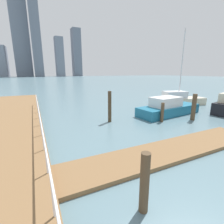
{
  "coord_description": "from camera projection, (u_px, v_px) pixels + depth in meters",
  "views": [
    {
      "loc": [
        -3.3,
        1.65,
        3.87
      ],
      "look_at": [
        0.78,
        10.15,
        1.56
      ],
      "focal_mm": 26.12,
      "sensor_mm": 36.0,
      "label": 1
    }
  ],
  "objects": [
    {
      "name": "moored_boat_0",
      "position": [
        177.0,
        100.0,
        19.65
      ],
      "size": [
        6.67,
        3.22,
        8.58
      ],
      "color": "beige",
      "rests_on": "ground_plane"
    },
    {
      "name": "boardwalk_railing",
      "position": [
        44.0,
        140.0,
        6.42
      ],
      "size": [
        0.06,
        25.7,
        1.08
      ],
      "color": "white",
      "rests_on": "boardwalk"
    },
    {
      "name": "dock_piling_4",
      "position": [
        162.0,
        112.0,
        12.9
      ],
      "size": [
        0.26,
        0.26,
        1.53
      ],
      "primitive_type": "cylinder",
      "color": "brown",
      "rests_on": "ground_plane"
    },
    {
      "name": "moored_boat_2",
      "position": [
        168.0,
        108.0,
        15.11
      ],
      "size": [
        6.64,
        2.83,
        1.69
      ],
      "color": "#1E6B8C",
      "rests_on": "ground_plane"
    },
    {
      "name": "skyline_tower_0",
      "position": [
        1.0,
        61.0,
        140.14
      ],
      "size": [
        10.23,
        13.01,
        25.68
      ],
      "primitive_type": "cube",
      "rotation": [
        0.0,
        0.0,
        -0.06
      ],
      "color": "gray",
      "rests_on": "ground_plane"
    },
    {
      "name": "dock_piling_5",
      "position": [
        194.0,
        107.0,
        13.28
      ],
      "size": [
        0.35,
        0.35,
        2.17
      ],
      "primitive_type": "cylinder",
      "color": "brown",
      "rests_on": "ground_plane"
    },
    {
      "name": "floating_dock",
      "position": [
        167.0,
        151.0,
        7.99
      ],
      "size": [
        11.58,
        2.0,
        0.18
      ],
      "primitive_type": "cube",
      "color": "olive",
      "rests_on": "ground_plane"
    },
    {
      "name": "skyline_tower_3",
      "position": [
        60.0,
        57.0,
        146.59
      ],
      "size": [
        7.47,
        6.9,
        34.11
      ],
      "primitive_type": "cube",
      "rotation": [
        0.0,
        0.0,
        0.08
      ],
      "color": "slate",
      "rests_on": "ground_plane"
    },
    {
      "name": "skyline_tower_2",
      "position": [
        35.0,
        26.0,
        133.88
      ],
      "size": [
        7.93,
        13.5,
        82.18
      ],
      "primitive_type": "cube",
      "rotation": [
        0.0,
        0.0,
        -0.04
      ],
      "color": "slate",
      "rests_on": "ground_plane"
    },
    {
      "name": "skyline_tower_1",
      "position": [
        20.0,
        33.0,
        139.78
      ],
      "size": [
        13.77,
        10.87,
        72.85
      ],
      "primitive_type": "cube",
      "rotation": [
        0.0,
        0.0,
        0.03
      ],
      "color": "slate",
      "rests_on": "ground_plane"
    },
    {
      "name": "ground_plane",
      "position": [
        68.0,
        107.0,
        18.38
      ],
      "size": [
        300.0,
        300.0,
        0.0
      ],
      "primitive_type": "plane",
      "color": "slate"
    },
    {
      "name": "dock_piling_0",
      "position": [
        145.0,
        183.0,
        4.46
      ],
      "size": [
        0.26,
        0.26,
        1.82
      ],
      "primitive_type": "cylinder",
      "color": "brown",
      "rests_on": "ground_plane"
    },
    {
      "name": "dock_piling_3",
      "position": [
        110.0,
        107.0,
        12.77
      ],
      "size": [
        0.27,
        0.27,
        2.45
      ],
      "primitive_type": "cylinder",
      "color": "#473826",
      "rests_on": "ground_plane"
    },
    {
      "name": "skyline_tower_4",
      "position": [
        77.0,
        53.0,
        161.4
      ],
      "size": [
        8.35,
        9.3,
        44.76
      ],
      "primitive_type": "cube",
      "rotation": [
        0.0,
        0.0,
        0.04
      ],
      "color": "slate",
      "rests_on": "ground_plane"
    }
  ]
}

